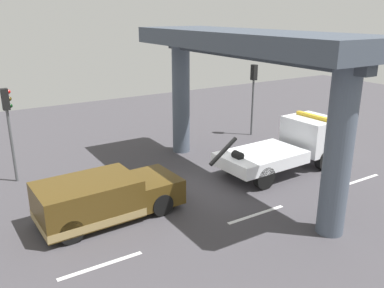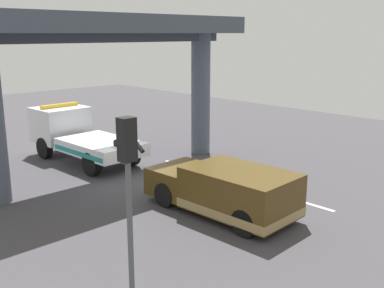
% 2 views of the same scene
% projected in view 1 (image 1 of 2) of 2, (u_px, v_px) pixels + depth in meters
% --- Properties ---
extents(ground_plane, '(60.00, 40.00, 0.10)m').
position_uv_depth(ground_plane, '(214.00, 190.00, 17.15)').
color(ground_plane, '#423F44').
extents(lane_stripe_west, '(2.60, 0.16, 0.01)m').
position_uv_depth(lane_stripe_west, '(101.00, 266.00, 11.92)').
color(lane_stripe_west, silver).
rests_on(lane_stripe_west, ground).
extents(lane_stripe_mid, '(2.60, 0.16, 0.01)m').
position_uv_depth(lane_stripe_mid, '(256.00, 214.00, 14.93)').
color(lane_stripe_mid, silver).
rests_on(lane_stripe_mid, ground).
extents(lane_stripe_east, '(2.60, 0.16, 0.01)m').
position_uv_depth(lane_stripe_east, '(359.00, 180.00, 17.95)').
color(lane_stripe_east, silver).
rests_on(lane_stripe_east, ground).
extents(tow_truck_white, '(7.29, 2.61, 2.46)m').
position_uv_depth(tow_truck_white, '(291.00, 144.00, 19.03)').
color(tow_truck_white, white).
rests_on(tow_truck_white, ground).
extents(towed_van_green, '(5.27, 2.38, 1.58)m').
position_uv_depth(towed_van_green, '(103.00, 199.00, 14.44)').
color(towed_van_green, '#4C3814').
rests_on(towed_van_green, ground).
extents(overpass_structure, '(3.60, 11.98, 6.48)m').
position_uv_depth(overpass_structure, '(243.00, 59.00, 16.13)').
color(overpass_structure, '#4C5666').
rests_on(overpass_structure, ground).
extents(traffic_light_near, '(0.39, 0.32, 4.15)m').
position_uv_depth(traffic_light_near, '(8.00, 115.00, 16.99)').
color(traffic_light_near, '#515456').
rests_on(traffic_light_near, ground).
extents(traffic_light_far, '(0.39, 0.32, 4.27)m').
position_uv_depth(traffic_light_far, '(254.00, 84.00, 23.75)').
color(traffic_light_far, '#515456').
rests_on(traffic_light_far, ground).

